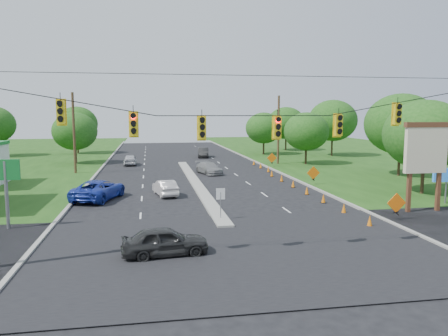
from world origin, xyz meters
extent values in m
plane|color=black|center=(0.00, 0.00, 0.00)|extent=(160.00, 160.00, 0.00)
cube|color=black|center=(0.00, 0.00, 0.00)|extent=(160.00, 14.00, 0.02)
cube|color=gray|center=(-10.10, 30.00, 0.00)|extent=(0.25, 110.00, 0.16)
cube|color=gray|center=(10.10, 30.00, 0.00)|extent=(0.25, 110.00, 0.16)
cube|color=gray|center=(0.00, 21.00, 0.00)|extent=(1.00, 34.00, 0.18)
cylinder|color=gray|center=(0.00, 6.00, 0.90)|extent=(0.06, 0.06, 1.80)
cube|color=white|center=(0.00, 6.00, 1.70)|extent=(0.55, 0.04, 0.70)
cylinder|color=black|center=(0.00, -1.00, 7.00)|extent=(24.00, 0.04, 0.04)
cube|color=yellow|center=(-8.00, -1.00, 6.75)|extent=(0.34, 0.24, 1.00)
cube|color=yellow|center=(-5.00, -1.00, 6.22)|extent=(0.34, 0.24, 1.00)
cube|color=yellow|center=(-2.00, -1.00, 6.05)|extent=(0.34, 0.24, 1.00)
cube|color=yellow|center=(1.50, -1.00, 6.05)|extent=(0.34, 0.24, 1.00)
cube|color=yellow|center=(4.50, -1.00, 6.14)|extent=(0.34, 0.24, 1.00)
cube|color=yellow|center=(7.50, -1.00, 6.66)|extent=(0.34, 0.24, 1.00)
cylinder|color=#422D1C|center=(-12.50, 30.00, 4.50)|extent=(0.28, 0.28, 9.00)
cylinder|color=#422D1C|center=(12.50, 35.00, 4.50)|extent=(0.28, 0.28, 9.00)
cylinder|color=gray|center=(-12.50, 6.00, 2.00)|extent=(0.20, 0.20, 4.00)
cube|color=#15772D|center=(-12.50, 6.00, 3.50)|extent=(1.60, 0.15, 1.20)
cube|color=#59331E|center=(12.90, 6.00, 2.20)|extent=(0.25, 0.25, 4.40)
cube|color=#59331E|center=(15.10, 6.00, 2.20)|extent=(0.25, 0.25, 4.40)
cube|color=beige|center=(14.00, 6.00, 4.30)|extent=(3.00, 0.35, 3.20)
cube|color=#59331E|center=(14.00, 6.00, 5.95)|extent=(3.20, 0.40, 0.35)
cylinder|color=gray|center=(17.20, 8.00, 1.20)|extent=(0.12, 0.12, 2.40)
cube|color=blue|center=(17.20, 8.00, 2.20)|extent=(2.20, 0.20, 1.00)
cone|color=orange|center=(8.50, 3.00, 0.35)|extent=(0.32, 0.32, 0.70)
cone|color=orange|center=(8.50, 6.50, 0.35)|extent=(0.32, 0.32, 0.70)
cone|color=orange|center=(8.50, 10.00, 0.35)|extent=(0.32, 0.32, 0.70)
cone|color=orange|center=(8.50, 13.50, 0.35)|extent=(0.32, 0.32, 0.70)
cone|color=orange|center=(8.50, 17.00, 0.35)|extent=(0.32, 0.32, 0.70)
cone|color=orange|center=(8.50, 20.50, 0.35)|extent=(0.32, 0.32, 0.70)
cone|color=orange|center=(8.50, 24.00, 0.35)|extent=(0.32, 0.32, 0.70)
cone|color=orange|center=(9.10, 27.50, 0.35)|extent=(0.32, 0.32, 0.70)
cone|color=orange|center=(9.10, 31.00, 0.35)|extent=(0.32, 0.32, 0.70)
cone|color=orange|center=(9.10, 34.50, 0.35)|extent=(0.32, 0.32, 0.70)
cube|color=black|center=(10.80, 4.00, 0.55)|extent=(0.06, 0.58, 0.26)
cube|color=black|center=(10.80, 4.00, 0.55)|extent=(0.06, 0.58, 0.26)
cube|color=orange|center=(10.80, 4.00, 1.15)|extent=(1.27, 0.05, 1.27)
cube|color=black|center=(10.80, 18.00, 0.55)|extent=(0.06, 0.58, 0.26)
cube|color=black|center=(10.80, 18.00, 0.55)|extent=(0.06, 0.58, 0.26)
cube|color=orange|center=(10.80, 18.00, 1.15)|extent=(1.27, 0.05, 1.27)
cube|color=black|center=(10.80, 32.00, 0.55)|extent=(0.06, 0.58, 0.26)
cube|color=black|center=(10.80, 32.00, 0.55)|extent=(0.06, 0.58, 0.26)
cube|color=orange|center=(10.80, 32.00, 1.15)|extent=(1.27, 0.05, 1.27)
cylinder|color=black|center=(-14.00, 40.00, 1.26)|extent=(0.28, 0.28, 2.52)
ellipsoid|color=#194C14|center=(-14.00, 40.00, 4.34)|extent=(5.88, 5.88, 5.04)
cylinder|color=black|center=(-16.00, 55.00, 1.44)|extent=(0.28, 0.28, 2.88)
ellipsoid|color=#194C14|center=(-16.00, 55.00, 4.96)|extent=(6.72, 6.72, 5.76)
cylinder|color=black|center=(18.00, 12.00, 1.44)|extent=(0.28, 0.28, 2.88)
ellipsoid|color=#194C14|center=(18.00, 12.00, 4.96)|extent=(6.72, 6.72, 5.76)
cylinder|color=black|center=(22.00, 22.00, 1.62)|extent=(0.28, 0.28, 3.24)
ellipsoid|color=#194C14|center=(22.00, 22.00, 5.58)|extent=(7.56, 7.56, 6.48)
cylinder|color=black|center=(16.00, 34.00, 1.26)|extent=(0.28, 0.28, 2.52)
ellipsoid|color=#194C14|center=(16.00, 34.00, 4.34)|extent=(5.88, 5.88, 5.04)
cylinder|color=black|center=(24.00, 44.00, 1.62)|extent=(0.28, 0.28, 3.24)
ellipsoid|color=#194C14|center=(24.00, 44.00, 5.58)|extent=(7.56, 7.56, 6.48)
cylinder|color=black|center=(20.00, 55.00, 1.44)|extent=(0.28, 0.28, 2.88)
ellipsoid|color=#194C14|center=(20.00, 55.00, 4.96)|extent=(6.72, 6.72, 5.76)
cylinder|color=black|center=(14.00, 48.00, 1.26)|extent=(0.28, 0.28, 2.52)
ellipsoid|color=#194C14|center=(14.00, 48.00, 4.34)|extent=(5.88, 5.88, 5.04)
imported|color=#272727|center=(-3.70, -0.29, 0.70)|extent=(4.24, 2.10, 1.39)
imported|color=silver|center=(-3.11, 15.11, 0.64)|extent=(2.11, 4.06, 1.28)
imported|color=#1E34A6|center=(-8.29, 14.22, 0.79)|extent=(4.30, 6.20, 1.57)
imported|color=gray|center=(2.19, 27.23, 0.66)|extent=(2.93, 4.84, 1.31)
imported|color=#B9B9BF|center=(-6.80, 37.17, 0.70)|extent=(1.74, 4.13, 1.39)
imported|color=black|center=(3.86, 45.67, 0.74)|extent=(2.11, 4.64, 1.48)
camera|label=1|loc=(-4.36, -20.49, 6.71)|focal=35.00mm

